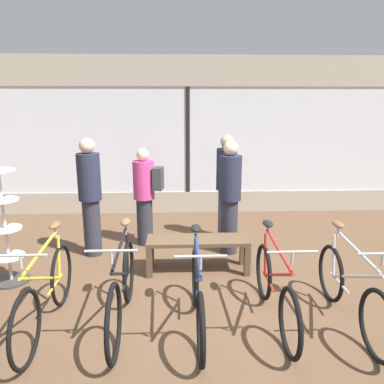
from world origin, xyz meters
The scene contains 13 objects.
ground_plane centered at (0.00, 0.00, 0.00)m, with size 24.00×24.00×0.00m, color brown.
shop_back_wall centered at (0.00, 3.72, 1.64)m, with size 12.00×0.08×3.20m.
bicycle_far_left centered at (-1.58, -0.46, 0.40)m, with size 0.46×1.77×1.03m.
bicycle_left centered at (-0.81, -0.42, 0.40)m, with size 0.46×1.81×1.05m.
bicycle_center centered at (-0.03, -0.53, 0.37)m, with size 0.46×1.66×1.01m.
bicycle_right centered at (0.79, -0.43, 0.37)m, with size 0.46×1.72×1.01m.
bicycle_far_right centered at (1.57, -0.51, 0.38)m, with size 0.46×1.74×1.02m.
accessory_rack centered at (-2.42, 0.62, 0.65)m, with size 0.48×0.48×1.58m.
display_bench centered at (0.05, 0.85, 0.39)m, with size 1.40×0.44×0.47m.
customer_near_rack centered at (-1.53, 1.49, 0.95)m, with size 0.48×0.48×1.80m.
customer_by_window centered at (-0.75, 1.90, 0.85)m, with size 0.52×0.40×1.59m.
customer_mid_floor centered at (0.60, 2.11, 0.94)m, with size 0.38×0.38×1.78m.
customer_near_bench centered at (0.57, 1.48, 0.92)m, with size 0.38×0.38×1.75m.
Camera 1 is at (-0.23, -3.99, 2.30)m, focal length 35.00 mm.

